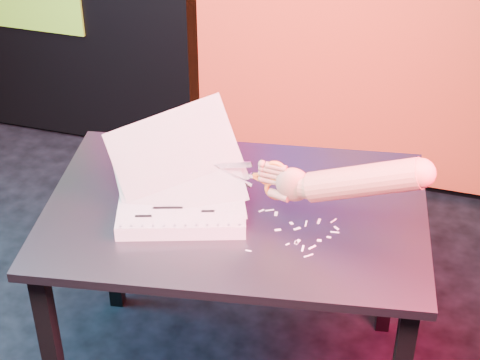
% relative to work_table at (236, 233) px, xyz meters
% --- Properties ---
extents(room, '(3.01, 3.01, 2.71)m').
position_rel_work_table_xyz_m(room, '(-0.49, -0.12, 0.69)').
color(room, black).
rests_on(room, ground).
extents(work_table, '(1.26, 0.94, 0.75)m').
position_rel_work_table_xyz_m(work_table, '(0.00, 0.00, 0.00)').
color(work_table, black).
rests_on(work_table, ground).
extents(printout_stack, '(0.47, 0.38, 0.36)m').
position_rel_work_table_xyz_m(printout_stack, '(-0.15, -0.06, 0.13)').
color(printout_stack, silver).
rests_on(printout_stack, work_table).
extents(scissors, '(0.24, 0.03, 0.13)m').
position_rel_work_table_xyz_m(scissors, '(0.11, -0.02, 0.23)').
color(scissors, silver).
rests_on(scissors, printout_stack).
extents(hand_forearm, '(0.49, 0.12, 0.22)m').
position_rel_work_table_xyz_m(hand_forearm, '(0.35, -0.04, 0.29)').
color(hand_forearm, '#A05747').
rests_on(hand_forearm, work_table).
extents(paper_clippings, '(0.25, 0.22, 0.00)m').
position_rel_work_table_xyz_m(paper_clippings, '(0.22, -0.06, 0.10)').
color(paper_clippings, silver).
rests_on(paper_clippings, work_table).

